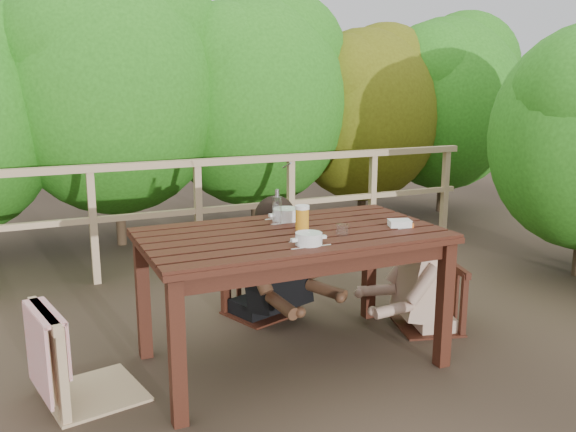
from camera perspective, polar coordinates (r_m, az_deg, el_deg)
name	(u,v)px	position (r m, az deg, el deg)	size (l,w,h in m)	color
ground	(291,360)	(3.85, 0.31, -13.34)	(60.00, 60.00, 0.00)	#453527
table	(291,299)	(3.69, 0.32, -7.73)	(1.74, 0.98, 0.80)	black
chair_left	(87,307)	(3.43, -18.21, -8.07)	(0.51, 0.51, 1.02)	tan
chair_far	(260,255)	(4.41, -2.60, -3.69)	(0.45, 0.45, 0.90)	black
chair_right	(430,269)	(4.29, 13.11, -4.83)	(0.42, 0.42, 0.85)	black
woman	(259,223)	(4.37, -2.73, -0.62)	(0.55, 0.68, 1.37)	black
diner_right	(435,242)	(4.25, 13.56, -2.36)	(0.49, 0.61, 1.22)	#CCA68B
railing	(199,216)	(5.48, -8.35, 0.02)	(5.60, 0.10, 1.01)	tan
hedge_row	(200,59)	(6.62, -8.24, 14.33)	(6.60, 1.60, 3.80)	#246616
soup_near	(309,240)	(3.28, 1.95, -2.26)	(0.25, 0.25, 0.08)	white
soup_far	(286,216)	(3.84, -0.15, 0.04)	(0.28, 0.28, 0.09)	silver
beer_glass	(302,219)	(3.59, 1.33, -0.27)	(0.08, 0.08, 0.16)	gold
bottle	(277,208)	(3.71, -1.02, 0.73)	(0.06, 0.06, 0.24)	white
tumbler	(342,231)	(3.50, 5.09, -1.39)	(0.07, 0.07, 0.08)	silver
butter_tub	(400,225)	(3.74, 10.37, -0.79)	(0.13, 0.10, 0.06)	white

